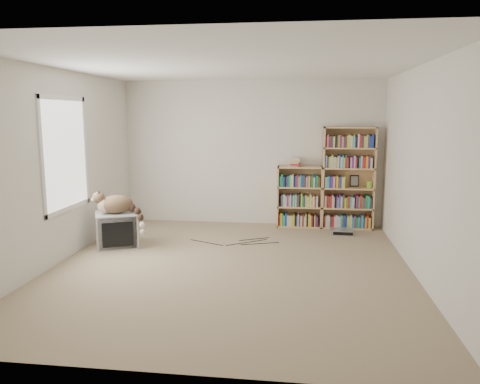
# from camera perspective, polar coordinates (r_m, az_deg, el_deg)

# --- Properties ---
(floor) EXTENTS (4.50, 5.00, 0.01)m
(floor) POSITION_cam_1_polar(r_m,az_deg,el_deg) (6.01, -1.14, -9.18)
(floor) COLOR tan
(floor) RESTS_ON ground
(wall_back) EXTENTS (4.50, 0.02, 2.50)m
(wall_back) POSITION_cam_1_polar(r_m,az_deg,el_deg) (8.20, 1.43, 4.75)
(wall_back) COLOR silver
(wall_back) RESTS_ON floor
(wall_front) EXTENTS (4.50, 0.02, 2.50)m
(wall_front) POSITION_cam_1_polar(r_m,az_deg,el_deg) (3.31, -7.63, -2.24)
(wall_front) COLOR silver
(wall_front) RESTS_ON floor
(wall_left) EXTENTS (0.02, 5.00, 2.50)m
(wall_left) POSITION_cam_1_polar(r_m,az_deg,el_deg) (6.46, -21.35, 2.86)
(wall_left) COLOR silver
(wall_left) RESTS_ON floor
(wall_right) EXTENTS (0.02, 5.00, 2.50)m
(wall_right) POSITION_cam_1_polar(r_m,az_deg,el_deg) (5.84, 21.23, 2.24)
(wall_right) COLOR silver
(wall_right) RESTS_ON floor
(ceiling) EXTENTS (4.50, 5.00, 0.02)m
(ceiling) POSITION_cam_1_polar(r_m,az_deg,el_deg) (5.73, -1.22, 15.28)
(ceiling) COLOR white
(ceiling) RESTS_ON wall_back
(window) EXTENTS (0.02, 1.22, 1.52)m
(window) POSITION_cam_1_polar(r_m,az_deg,el_deg) (6.62, -20.50, 4.35)
(window) COLOR white
(window) RESTS_ON wall_left
(crt_tv) EXTENTS (0.75, 0.72, 0.51)m
(crt_tv) POSITION_cam_1_polar(r_m,az_deg,el_deg) (7.11, -14.79, -4.45)
(crt_tv) COLOR #ADADB0
(crt_tv) RESTS_ON floor
(cat) EXTENTS (0.82, 0.49, 0.58)m
(cat) POSITION_cam_1_polar(r_m,az_deg,el_deg) (6.94, -14.48, -1.79)
(cat) COLOR #331F15
(cat) RESTS_ON crt_tv
(bookcase_tall) EXTENTS (0.86, 0.30, 1.72)m
(bookcase_tall) POSITION_cam_1_polar(r_m,az_deg,el_deg) (8.10, 13.03, 1.40)
(bookcase_tall) COLOR tan
(bookcase_tall) RESTS_ON floor
(bookcase_short) EXTENTS (0.76, 0.30, 1.05)m
(bookcase_short) POSITION_cam_1_polar(r_m,az_deg,el_deg) (8.12, 7.27, -0.82)
(bookcase_short) COLOR tan
(bookcase_short) RESTS_ON floor
(book_stack) EXTENTS (0.18, 0.24, 0.16)m
(book_stack) POSITION_cam_1_polar(r_m,az_deg,el_deg) (8.01, 6.69, 3.67)
(book_stack) COLOR red
(book_stack) RESTS_ON bookcase_short
(green_mug) EXTENTS (0.10, 0.10, 0.11)m
(green_mug) POSITION_cam_1_polar(r_m,az_deg,el_deg) (8.14, 15.51, 0.89)
(green_mug) COLOR #8CC337
(green_mug) RESTS_ON bookcase_tall
(framed_print) EXTENTS (0.15, 0.05, 0.20)m
(framed_print) POSITION_cam_1_polar(r_m,az_deg,el_deg) (8.20, 13.76, 1.33)
(framed_print) COLOR black
(framed_print) RESTS_ON bookcase_tall
(dvd_player) EXTENTS (0.38, 0.28, 0.08)m
(dvd_player) POSITION_cam_1_polar(r_m,az_deg,el_deg) (7.78, 12.32, -4.75)
(dvd_player) COLOR #A1A1A6
(dvd_player) RESTS_ON floor
(wall_outlet) EXTENTS (0.01, 0.08, 0.13)m
(wall_outlet) POSITION_cam_1_polar(r_m,az_deg,el_deg) (7.57, -16.89, -3.16)
(wall_outlet) COLOR silver
(wall_outlet) RESTS_ON wall_left
(floor_cables) EXTENTS (1.20, 0.70, 0.01)m
(floor_cables) POSITION_cam_1_polar(r_m,az_deg,el_deg) (7.19, 0.14, -6.00)
(floor_cables) COLOR black
(floor_cables) RESTS_ON floor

